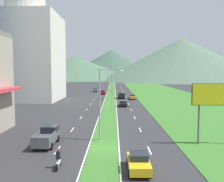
# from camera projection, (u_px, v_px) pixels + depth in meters

# --- Properties ---
(ground_plane) EXTENTS (600.00, 600.00, 0.00)m
(ground_plane) POSITION_uv_depth(u_px,v_px,m) (104.00, 149.00, 27.70)
(ground_plane) COLOR #2D2D30
(grass_median) EXTENTS (3.20, 240.00, 0.06)m
(grass_median) POSITION_uv_depth(u_px,v_px,m) (111.00, 96.00, 87.51)
(grass_median) COLOR #387028
(grass_median) RESTS_ON ground_plane
(grass_verge_right) EXTENTS (24.00, 240.00, 0.06)m
(grass_verge_right) POSITION_uv_depth(u_px,v_px,m) (168.00, 96.00, 87.33)
(grass_verge_right) COLOR #387028
(grass_verge_right) RESTS_ON ground_plane
(lane_dash_left_2) EXTENTS (0.16, 2.80, 0.01)m
(lane_dash_left_2) POSITION_uv_depth(u_px,v_px,m) (57.00, 150.00, 27.15)
(lane_dash_left_2) COLOR silver
(lane_dash_left_2) RESTS_ON ground_plane
(lane_dash_left_3) EXTENTS (0.16, 2.80, 0.01)m
(lane_dash_left_3) POSITION_uv_depth(u_px,v_px,m) (72.00, 130.00, 36.83)
(lane_dash_left_3) COLOR silver
(lane_dash_left_3) RESTS_ON ground_plane
(lane_dash_left_4) EXTENTS (0.16, 2.80, 0.01)m
(lane_dash_left_4) POSITION_uv_depth(u_px,v_px,m) (81.00, 118.00, 46.50)
(lane_dash_left_4) COLOR silver
(lane_dash_left_4) RESTS_ON ground_plane
(lane_dash_left_5) EXTENTS (0.16, 2.80, 0.01)m
(lane_dash_left_5) POSITION_uv_depth(u_px,v_px,m) (87.00, 110.00, 56.18)
(lane_dash_left_5) COLOR silver
(lane_dash_left_5) RESTS_ON ground_plane
(lane_dash_left_6) EXTENTS (0.16, 2.80, 0.01)m
(lane_dash_left_6) POSITION_uv_depth(u_px,v_px,m) (91.00, 104.00, 65.85)
(lane_dash_left_6) COLOR silver
(lane_dash_left_6) RESTS_ON ground_plane
(lane_dash_left_7) EXTENTS (0.16, 2.80, 0.01)m
(lane_dash_left_7) POSITION_uv_depth(u_px,v_px,m) (94.00, 100.00, 75.52)
(lane_dash_left_7) COLOR silver
(lane_dash_left_7) RESTS_ON ground_plane
(lane_dash_left_8) EXTENTS (0.16, 2.80, 0.01)m
(lane_dash_left_8) POSITION_uv_depth(u_px,v_px,m) (96.00, 97.00, 85.20)
(lane_dash_left_8) COLOR silver
(lane_dash_left_8) RESTS_ON ground_plane
(lane_dash_left_9) EXTENTS (0.16, 2.80, 0.01)m
(lane_dash_left_9) POSITION_uv_depth(u_px,v_px,m) (98.00, 94.00, 94.87)
(lane_dash_left_9) COLOR silver
(lane_dash_left_9) RESTS_ON ground_plane
(lane_dash_left_10) EXTENTS (0.16, 2.80, 0.01)m
(lane_dash_left_10) POSITION_uv_depth(u_px,v_px,m) (99.00, 92.00, 104.55)
(lane_dash_left_10) COLOR silver
(lane_dash_left_10) RESTS_ON ground_plane
(lane_dash_left_11) EXTENTS (0.16, 2.80, 0.01)m
(lane_dash_left_11) POSITION_uv_depth(u_px,v_px,m) (101.00, 90.00, 114.22)
(lane_dash_left_11) COLOR silver
(lane_dash_left_11) RESTS_ON ground_plane
(lane_dash_left_12) EXTENTS (0.16, 2.80, 0.01)m
(lane_dash_left_12) POSITION_uv_depth(u_px,v_px,m) (102.00, 89.00, 123.89)
(lane_dash_left_12) COLOR silver
(lane_dash_left_12) RESTS_ON ground_plane
(lane_dash_left_13) EXTENTS (0.16, 2.80, 0.01)m
(lane_dash_left_13) POSITION_uv_depth(u_px,v_px,m) (103.00, 88.00, 133.57)
(lane_dash_left_13) COLOR silver
(lane_dash_left_13) RESTS_ON ground_plane
(lane_dash_left_14) EXTENTS (0.16, 2.80, 0.01)m
(lane_dash_left_14) POSITION_uv_depth(u_px,v_px,m) (103.00, 87.00, 143.24)
(lane_dash_left_14) COLOR silver
(lane_dash_left_14) RESTS_ON ground_plane
(lane_dash_left_15) EXTENTS (0.16, 2.80, 0.01)m
(lane_dash_left_15) POSITION_uv_depth(u_px,v_px,m) (104.00, 86.00, 152.92)
(lane_dash_left_15) COLOR silver
(lane_dash_left_15) RESTS_ON ground_plane
(lane_dash_right_2) EXTENTS (0.16, 2.80, 0.01)m
(lane_dash_right_2) POSITION_uv_depth(u_px,v_px,m) (149.00, 150.00, 27.07)
(lane_dash_right_2) COLOR silver
(lane_dash_right_2) RESTS_ON ground_plane
(lane_dash_right_3) EXTENTS (0.16, 2.80, 0.01)m
(lane_dash_right_3) POSITION_uv_depth(u_px,v_px,m) (140.00, 130.00, 36.74)
(lane_dash_right_3) COLOR silver
(lane_dash_right_3) RESTS_ON ground_plane
(lane_dash_right_4) EXTENTS (0.16, 2.80, 0.01)m
(lane_dash_right_4) POSITION_uv_depth(u_px,v_px,m) (135.00, 118.00, 46.41)
(lane_dash_right_4) COLOR silver
(lane_dash_right_4) RESTS_ON ground_plane
(lane_dash_right_5) EXTENTS (0.16, 2.80, 0.01)m
(lane_dash_right_5) POSITION_uv_depth(u_px,v_px,m) (131.00, 110.00, 56.09)
(lane_dash_right_5) COLOR silver
(lane_dash_right_5) RESTS_ON ground_plane
(lane_dash_right_6) EXTENTS (0.16, 2.80, 0.01)m
(lane_dash_right_6) POSITION_uv_depth(u_px,v_px,m) (129.00, 104.00, 65.76)
(lane_dash_right_6) COLOR silver
(lane_dash_right_6) RESTS_ON ground_plane
(lane_dash_right_7) EXTENTS (0.16, 2.80, 0.01)m
(lane_dash_right_7) POSITION_uv_depth(u_px,v_px,m) (127.00, 100.00, 75.44)
(lane_dash_right_7) COLOR silver
(lane_dash_right_7) RESTS_ON ground_plane
(lane_dash_right_8) EXTENTS (0.16, 2.80, 0.01)m
(lane_dash_right_8) POSITION_uv_depth(u_px,v_px,m) (125.00, 97.00, 85.11)
(lane_dash_right_8) COLOR silver
(lane_dash_right_8) RESTS_ON ground_plane
(lane_dash_right_9) EXTENTS (0.16, 2.80, 0.01)m
(lane_dash_right_9) POSITION_uv_depth(u_px,v_px,m) (124.00, 94.00, 94.78)
(lane_dash_right_9) COLOR silver
(lane_dash_right_9) RESTS_ON ground_plane
(lane_dash_right_10) EXTENTS (0.16, 2.80, 0.01)m
(lane_dash_right_10) POSITION_uv_depth(u_px,v_px,m) (123.00, 92.00, 104.46)
(lane_dash_right_10) COLOR silver
(lane_dash_right_10) RESTS_ON ground_plane
(lane_dash_right_11) EXTENTS (0.16, 2.80, 0.01)m
(lane_dash_right_11) POSITION_uv_depth(u_px,v_px,m) (122.00, 90.00, 114.13)
(lane_dash_right_11) COLOR silver
(lane_dash_right_11) RESTS_ON ground_plane
(lane_dash_right_12) EXTENTS (0.16, 2.80, 0.01)m
(lane_dash_right_12) POSITION_uv_depth(u_px,v_px,m) (122.00, 89.00, 123.81)
(lane_dash_right_12) COLOR silver
(lane_dash_right_12) RESTS_ON ground_plane
(lane_dash_right_13) EXTENTS (0.16, 2.80, 0.01)m
(lane_dash_right_13) POSITION_uv_depth(u_px,v_px,m) (121.00, 88.00, 133.48)
(lane_dash_right_13) COLOR silver
(lane_dash_right_13) RESTS_ON ground_plane
(lane_dash_right_14) EXTENTS (0.16, 2.80, 0.01)m
(lane_dash_right_14) POSITION_uv_depth(u_px,v_px,m) (121.00, 87.00, 143.15)
(lane_dash_right_14) COLOR silver
(lane_dash_right_14) RESTS_ON ground_plane
(lane_dash_right_15) EXTENTS (0.16, 2.80, 0.01)m
(lane_dash_right_15) POSITION_uv_depth(u_px,v_px,m) (120.00, 86.00, 152.83)
(lane_dash_right_15) COLOR silver
(lane_dash_right_15) RESTS_ON ground_plane
(edge_line_median_left) EXTENTS (0.16, 240.00, 0.01)m
(edge_line_median_left) POSITION_uv_depth(u_px,v_px,m) (106.00, 96.00, 87.53)
(edge_line_median_left) COLOR silver
(edge_line_median_left) RESTS_ON ground_plane
(edge_line_median_right) EXTENTS (0.16, 240.00, 0.01)m
(edge_line_median_right) POSITION_uv_depth(u_px,v_px,m) (116.00, 96.00, 87.50)
(edge_line_median_right) COLOR silver
(edge_line_median_right) RESTS_ON ground_plane
(domed_building) EXTENTS (19.91, 19.91, 39.32)m
(domed_building) POSITION_uv_depth(u_px,v_px,m) (27.00, 47.00, 74.78)
(domed_building) COLOR silver
(domed_building) RESTS_ON ground_plane
(midrise_colored) EXTENTS (17.67, 17.67, 29.75)m
(midrise_colored) POSITION_uv_depth(u_px,v_px,m) (44.00, 59.00, 118.33)
(midrise_colored) COLOR #B7B2A8
(midrise_colored) RESTS_ON ground_plane
(hill_far_left) EXTENTS (136.35, 136.35, 25.47)m
(hill_far_left) POSITION_uv_depth(u_px,v_px,m) (76.00, 68.00, 275.96)
(hill_far_left) COLOR #47664C
(hill_far_left) RESTS_ON ground_plane
(hill_far_center) EXTENTS (131.66, 131.66, 36.84)m
(hill_far_center) POSITION_uv_depth(u_px,v_px,m) (112.00, 64.00, 316.72)
(hill_far_center) COLOR #3D5647
(hill_far_center) RESTS_ON ground_plane
(hill_far_right) EXTENTS (166.26, 166.26, 42.32)m
(hill_far_right) POSITION_uv_depth(u_px,v_px,m) (182.00, 59.00, 247.00)
(hill_far_right) COLOR #516B56
(hill_far_right) RESTS_ON ground_plane
(street_lamp_near) EXTENTS (3.08, 0.45, 9.09)m
(street_lamp_near) POSITION_uv_depth(u_px,v_px,m) (102.00, 99.00, 30.61)
(street_lamp_near) COLOR #99999E
(street_lamp_near) RESTS_ON ground_plane
(street_lamp_mid) EXTENTS (3.36, 0.36, 9.95)m
(street_lamp_mid) POSITION_uv_depth(u_px,v_px,m) (110.00, 85.00, 54.10)
(street_lamp_mid) COLOR #99999E
(street_lamp_mid) RESTS_ON ground_plane
(street_lamp_far) EXTENTS (3.13, 0.28, 10.37)m
(street_lamp_far) POSITION_uv_depth(u_px,v_px,m) (109.00, 80.00, 77.63)
(street_lamp_far) COLOR #99999E
(street_lamp_far) RESTS_ON ground_plane
(billboard_roadside) EXTENTS (5.71, 0.28, 7.32)m
(billboard_roadside) POSITION_uv_depth(u_px,v_px,m) (216.00, 98.00, 28.85)
(billboard_roadside) COLOR #4C4C51
(billboard_roadside) RESTS_ON ground_plane
(car_0) EXTENTS (1.97, 4.16, 1.39)m
(car_0) POSITION_uv_depth(u_px,v_px,m) (123.00, 103.00, 61.59)
(car_0) COLOR black
(car_0) RESTS_ON ground_plane
(car_1) EXTENTS (1.86, 4.52, 1.49)m
(car_1) POSITION_uv_depth(u_px,v_px,m) (103.00, 92.00, 94.99)
(car_1) COLOR maroon
(car_1) RESTS_ON ground_plane
(car_2) EXTENTS (2.02, 4.79, 1.52)m
(car_2) POSITION_uv_depth(u_px,v_px,m) (132.00, 97.00, 77.14)
(car_2) COLOR #C6842D
(car_2) RESTS_ON ground_plane
(car_3) EXTENTS (1.96, 4.17, 1.58)m
(car_3) POSITION_uv_depth(u_px,v_px,m) (139.00, 162.00, 21.40)
(car_3) COLOR yellow
(car_3) RESTS_ON ground_plane
(car_4) EXTENTS (1.86, 4.15, 1.53)m
(car_4) POSITION_uv_depth(u_px,v_px,m) (95.00, 90.00, 106.32)
(car_4) COLOR slate
(car_4) RESTS_ON ground_plane
(pickup_truck_0) EXTENTS (2.18, 5.40, 2.00)m
(pickup_truck_0) POSITION_uv_depth(u_px,v_px,m) (47.00, 136.00, 29.22)
(pickup_truck_0) COLOR #515459
(pickup_truck_0) RESTS_ON ground_plane
(pickup_truck_1) EXTENTS (2.18, 5.40, 2.00)m
(pickup_truck_1) POSITION_uv_depth(u_px,v_px,m) (122.00, 96.00, 79.28)
(pickup_truck_1) COLOR black
(pickup_truck_1) RESTS_ON ground_plane
(motorcycle_rider) EXTENTS (0.36, 2.00, 1.80)m
(motorcycle_rider) POSITION_uv_depth(u_px,v_px,m) (58.00, 160.00, 22.05)
(motorcycle_rider) COLOR black
(motorcycle_rider) RESTS_ON ground_plane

